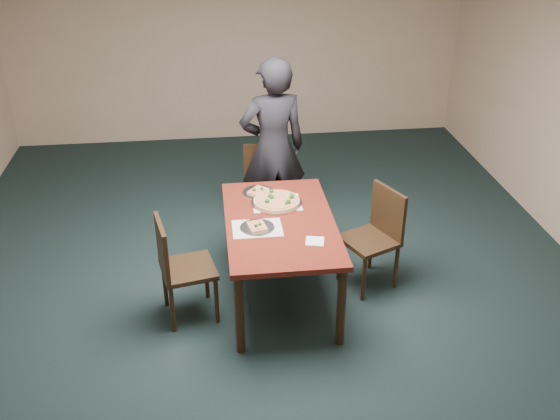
{
  "coord_description": "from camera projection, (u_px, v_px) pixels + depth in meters",
  "views": [
    {
      "loc": [
        -0.42,
        -4.23,
        3.28
      ],
      "look_at": [
        0.12,
        0.21,
        0.85
      ],
      "focal_mm": 40.0,
      "sensor_mm": 36.0,
      "label": 1
    }
  ],
  "objects": [
    {
      "name": "slice_plate_far",
      "position": [
        258.0,
        192.0,
        5.59
      ],
      "size": [
        0.28,
        0.28,
        0.06
      ],
      "color": "silver",
      "rests_on": "dining_table"
    },
    {
      "name": "chair_far",
      "position": [
        264.0,
        185.0,
        6.25
      ],
      "size": [
        0.49,
        0.49,
        0.91
      ],
      "rotation": [
        0.0,
        0.0,
        -0.17
      ],
      "color": "black",
      "rests_on": "ground"
    },
    {
      "name": "room_shell",
      "position": [
        267.0,
        116.0,
        4.47
      ],
      "size": [
        8.0,
        8.0,
        8.0
      ],
      "color": "tan",
      "rests_on": "ground"
    },
    {
      "name": "dining_table",
      "position": [
        280.0,
        230.0,
        5.19
      ],
      "size": [
        0.9,
        1.5,
        0.75
      ],
      "color": "#511610",
      "rests_on": "ground"
    },
    {
      "name": "diner",
      "position": [
        273.0,
        148.0,
        6.09
      ],
      "size": [
        0.72,
        0.52,
        1.81
      ],
      "primitive_type": "imported",
      "rotation": [
        0.0,
        0.0,
        3.29
      ],
      "color": "black",
      "rests_on": "ground"
    },
    {
      "name": "placemat_near",
      "position": [
        257.0,
        228.0,
        5.03
      ],
      "size": [
        0.4,
        0.3,
        0.0
      ],
      "primitive_type": "cube",
      "color": "white",
      "rests_on": "dining_table"
    },
    {
      "name": "pizza_pan",
      "position": [
        277.0,
        201.0,
        5.41
      ],
      "size": [
        0.44,
        0.44,
        0.07
      ],
      "color": "silver",
      "rests_on": "dining_table"
    },
    {
      "name": "napkin",
      "position": [
        315.0,
        241.0,
        4.85
      ],
      "size": [
        0.17,
        0.17,
        0.01
      ],
      "primitive_type": "cube",
      "rotation": [
        0.0,
        0.0,
        -0.23
      ],
      "color": "white",
      "rests_on": "dining_table"
    },
    {
      "name": "placemat_main",
      "position": [
        277.0,
        203.0,
        5.42
      ],
      "size": [
        0.42,
        0.32,
        0.0
      ],
      "primitive_type": "cube",
      "color": "white",
      "rests_on": "dining_table"
    },
    {
      "name": "slice_plate_near",
      "position": [
        257.0,
        227.0,
        5.03
      ],
      "size": [
        0.28,
        0.28,
        0.06
      ],
      "color": "silver",
      "rests_on": "dining_table"
    },
    {
      "name": "ground",
      "position": [
        269.0,
        310.0,
        5.3
      ],
      "size": [
        8.0,
        8.0,
        0.0
      ],
      "primitive_type": "plane",
      "color": "black",
      "rests_on": "ground"
    },
    {
      "name": "chair_right",
      "position": [
        377.0,
        232.0,
        5.44
      ],
      "size": [
        0.56,
        0.56,
        0.91
      ],
      "rotation": [
        0.0,
        0.0,
        -1.15
      ],
      "color": "black",
      "rests_on": "ground"
    },
    {
      "name": "chair_left",
      "position": [
        178.0,
        264.0,
        5.0
      ],
      "size": [
        0.5,
        0.5,
        0.91
      ],
      "rotation": [
        0.0,
        0.0,
        1.78
      ],
      "color": "black",
      "rests_on": "ground"
    }
  ]
}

